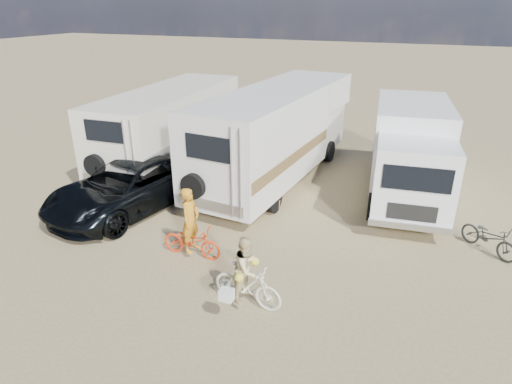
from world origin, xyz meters
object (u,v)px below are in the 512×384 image
at_px(dark_suv, 130,186).
at_px(bike_man, 192,241).
at_px(rider_man, 191,226).
at_px(crate, 270,206).
at_px(box_truck, 410,156).
at_px(rider_woman, 247,275).
at_px(rv_main, 277,135).
at_px(rv_left, 170,128).
at_px(bike_woman, 247,285).
at_px(bike_parked, 489,237).
at_px(cooler, 193,199).

bearing_deg(dark_suv, bike_man, -17.30).
xyz_separation_m(rider_man, crate, (0.96, 3.36, -0.71)).
bearing_deg(box_truck, dark_suv, -159.91).
bearing_deg(rider_woman, rv_main, 21.44).
bearing_deg(rider_man, rider_woman, -122.42).
distance_m(rv_left, dark_suv, 4.51).
relative_size(bike_man, rider_man, 0.94).
height_order(dark_suv, bike_woman, dark_suv).
relative_size(rider_man, crate, 3.92).
bearing_deg(rider_woman, bike_parked, -42.26).
distance_m(bike_woman, crate, 4.85).
bearing_deg(rider_woman, cooler, 48.66).
bearing_deg(cooler, bike_woman, -45.17).
bearing_deg(rv_main, bike_man, -86.46).
bearing_deg(bike_woman, rv_main, 21.44).
xyz_separation_m(rv_left, crate, (5.43, -2.78, -1.34)).
distance_m(box_truck, cooler, 7.36).
height_order(bike_man, bike_woman, bike_woman).
bearing_deg(box_truck, bike_woman, -117.13).
xyz_separation_m(bike_woman, crate, (-1.21, 4.69, -0.32)).
relative_size(dark_suv, bike_woman, 3.40).
bearing_deg(rv_left, bike_parked, -17.18).
relative_size(rv_left, rider_man, 4.64).
height_order(box_truck, bike_parked, box_truck).
height_order(rider_woman, bike_parked, rider_woman).
distance_m(dark_suv, crate, 4.60).
xyz_separation_m(rv_left, box_truck, (9.38, -0.15, 0.05)).
relative_size(bike_parked, crate, 3.74).
bearing_deg(crate, rv_left, 152.87).
height_order(rv_main, crate, rv_main).
relative_size(rv_main, cooler, 15.89).
xyz_separation_m(rv_main, bike_parked, (7.17, -2.97, -1.25)).
relative_size(dark_suv, rider_woman, 3.77).
distance_m(rider_woman, cooler, 5.57).
bearing_deg(rider_man, bike_woman, -122.42).
relative_size(rider_man, cooler, 3.04).
bearing_deg(cooler, box_truck, 28.93).
height_order(bike_man, rider_woman, rider_woman).
bearing_deg(rider_man, rv_main, -2.40).
distance_m(box_truck, bike_man, 7.84).
relative_size(rv_main, rv_left, 1.13).
distance_m(rv_main, rider_woman, 7.84).
bearing_deg(bike_parked, cooler, 134.01).
bearing_deg(crate, box_truck, 33.75).
bearing_deg(crate, cooler, -166.87).
xyz_separation_m(rv_main, bike_woman, (2.04, -7.51, -1.19)).
bearing_deg(cooler, dark_suv, -149.88).
bearing_deg(rv_main, rider_man, -86.46).
bearing_deg(dark_suv, rv_main, 62.92).
xyz_separation_m(bike_man, cooler, (-1.56, 2.77, -0.21)).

